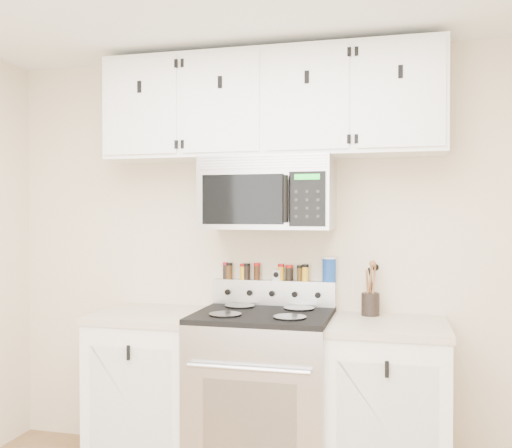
{
  "coord_description": "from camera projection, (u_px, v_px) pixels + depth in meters",
  "views": [
    {
      "loc": [
        0.73,
        -1.71,
        1.51
      ],
      "look_at": [
        -0.05,
        1.45,
        1.45
      ],
      "focal_mm": 40.0,
      "sensor_mm": 36.0,
      "label": 1
    }
  ],
  "objects": [
    {
      "name": "spice_jar_1",
      "position": [
        229.0,
        271.0,
        3.57
      ],
      "size": [
        0.04,
        0.04,
        0.1
      ],
      "color": "#462A11",
      "rests_on": "range"
    },
    {
      "name": "spice_jar_6",
      "position": [
        289.0,
        273.0,
        3.48
      ],
      "size": [
        0.05,
        0.05,
        0.1
      ],
      "color": "black",
      "rests_on": "range"
    },
    {
      "name": "spice_jar_3",
      "position": [
        247.0,
        271.0,
        3.55
      ],
      "size": [
        0.04,
        0.04,
        0.1
      ],
      "color": "black",
      "rests_on": "range"
    },
    {
      "name": "microwave",
      "position": [
        268.0,
        193.0,
        3.35
      ],
      "size": [
        0.76,
        0.44,
        0.42
      ],
      "color": "#9E9EA3",
      "rests_on": "back_wall"
    },
    {
      "name": "back_wall",
      "position": [
        275.0,
        256.0,
        3.54
      ],
      "size": [
        3.5,
        0.01,
        2.5
      ],
      "primitive_type": "cube",
      "color": "beige",
      "rests_on": "floor"
    },
    {
      "name": "spice_jar_5",
      "position": [
        281.0,
        272.0,
        3.49
      ],
      "size": [
        0.04,
        0.04,
        0.1
      ],
      "color": "gold",
      "rests_on": "range"
    },
    {
      "name": "spice_jar_4",
      "position": [
        257.0,
        271.0,
        3.53
      ],
      "size": [
        0.04,
        0.04,
        0.1
      ],
      "color": "#3B1F0E",
      "rests_on": "range"
    },
    {
      "name": "base_cabinet_right",
      "position": [
        388.0,
        406.0,
        3.1
      ],
      "size": [
        0.64,
        0.62,
        0.92
      ],
      "color": "white",
      "rests_on": "floor"
    },
    {
      "name": "range",
      "position": [
        263.0,
        393.0,
        3.24
      ],
      "size": [
        0.76,
        0.65,
        1.1
      ],
      "color": "#B7B7BA",
      "rests_on": "floor"
    },
    {
      "name": "spice_jar_8",
      "position": [
        305.0,
        273.0,
        3.46
      ],
      "size": [
        0.04,
        0.04,
        0.1
      ],
      "color": "#F1AC1C",
      "rests_on": "range"
    },
    {
      "name": "spice_jar_0",
      "position": [
        226.0,
        270.0,
        3.58
      ],
      "size": [
        0.04,
        0.04,
        0.1
      ],
      "color": "black",
      "rests_on": "range"
    },
    {
      "name": "base_cabinet_left",
      "position": [
        153.0,
        388.0,
        3.43
      ],
      "size": [
        0.64,
        0.62,
        0.92
      ],
      "color": "white",
      "rests_on": "floor"
    },
    {
      "name": "upper_cabinets",
      "position": [
        269.0,
        105.0,
        3.36
      ],
      "size": [
        2.0,
        0.35,
        0.62
      ],
      "color": "white",
      "rests_on": "back_wall"
    },
    {
      "name": "spice_jar_7",
      "position": [
        300.0,
        273.0,
        3.47
      ],
      "size": [
        0.04,
        0.04,
        0.09
      ],
      "color": "#453110",
      "rests_on": "range"
    },
    {
      "name": "utensil_crock",
      "position": [
        370.0,
        302.0,
        3.3
      ],
      "size": [
        0.1,
        0.1,
        0.3
      ],
      "color": "black",
      "rests_on": "base_cabinet_right"
    },
    {
      "name": "salt_canister",
      "position": [
        329.0,
        269.0,
        3.42
      ],
      "size": [
        0.08,
        0.08,
        0.15
      ],
      "color": "#16419B",
      "rests_on": "range"
    },
    {
      "name": "kitchen_timer",
      "position": [
        277.0,
        275.0,
        3.5
      ],
      "size": [
        0.06,
        0.06,
        0.06
      ],
      "primitive_type": "cube",
      "rotation": [
        0.0,
        0.0,
        0.23
      ],
      "color": "silver",
      "rests_on": "range"
    },
    {
      "name": "spice_jar_2",
      "position": [
        243.0,
        271.0,
        3.55
      ],
      "size": [
        0.04,
        0.04,
        0.1
      ],
      "color": "gold",
      "rests_on": "range"
    }
  ]
}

